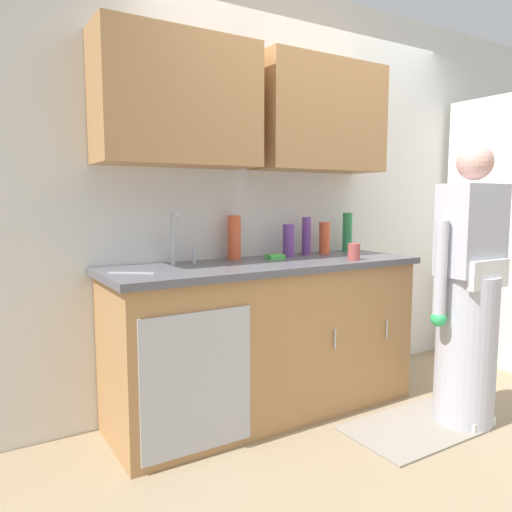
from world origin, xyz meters
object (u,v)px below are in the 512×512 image
object	(u,v)px
sink	(190,270)
bottle_water_tall	(325,238)
bottle_soap	(347,232)
bottle_cleaner_spray	(288,241)
cup_by_sink	(354,252)
sponge	(275,257)
person_at_sink	(468,307)
knife_on_counter	(131,273)
bottle_dish_liquid	(306,236)
bottle_water_short	(234,237)

from	to	relation	value
sink	bottle_water_tall	world-z (taller)	sink
bottle_soap	bottle_cleaner_spray	bearing A→B (deg)	-174.96
sink	cup_by_sink	world-z (taller)	sink
sink	sponge	xyz separation A→B (m)	(0.62, 0.07, 0.03)
bottle_soap	sponge	xyz separation A→B (m)	(-0.70, -0.11, -0.12)
person_at_sink	sponge	size ratio (longest dim) A/B	14.73
sponge	knife_on_counter	bearing A→B (deg)	-172.85
person_at_sink	bottle_dish_liquid	world-z (taller)	person_at_sink
cup_by_sink	knife_on_counter	xyz separation A→B (m)	(-1.34, 0.18, -0.05)
bottle_water_short	bottle_cleaner_spray	bearing A→B (deg)	-10.52
bottle_soap	bottle_water_tall	world-z (taller)	bottle_soap
sink	bottle_dish_liquid	xyz separation A→B (m)	(0.93, 0.17, 0.14)
bottle_water_tall	bottle_cleaner_spray	bearing A→B (deg)	-177.11
person_at_sink	sponge	bearing A→B (deg)	134.55
sponge	sink	bearing A→B (deg)	-173.08
bottle_cleaner_spray	sponge	world-z (taller)	bottle_cleaner_spray
bottle_water_tall	knife_on_counter	bearing A→B (deg)	-172.12
person_at_sink	cup_by_sink	bearing A→B (deg)	128.68
bottle_cleaner_spray	bottle_water_tall	xyz separation A→B (m)	(0.32, 0.02, 0.00)
sink	sponge	world-z (taller)	sink
bottle_soap	bottle_water_short	size ratio (longest dim) A/B	1.01
knife_on_counter	bottle_water_tall	bearing A→B (deg)	45.65
sink	bottle_water_short	size ratio (longest dim) A/B	1.82
bottle_soap	bottle_water_tall	size ratio (longest dim) A/B	1.28
bottle_water_tall	knife_on_counter	distance (m)	1.43
person_at_sink	sponge	world-z (taller)	person_at_sink
bottle_water_short	sponge	bearing A→B (deg)	-30.08
bottle_cleaner_spray	bottle_water_tall	size ratio (longest dim) A/B	0.97
bottle_cleaner_spray	bottle_water_short	xyz separation A→B (m)	(-0.37, 0.07, 0.03)
bottle_cleaner_spray	sink	bearing A→B (deg)	-169.95
person_at_sink	sink	bearing A→B (deg)	152.44
person_at_sink	bottle_water_short	size ratio (longest dim) A/B	5.90
bottle_water_short	cup_by_sink	world-z (taller)	bottle_water_short
cup_by_sink	sink	bearing A→B (deg)	167.50
bottle_soap	sponge	size ratio (longest dim) A/B	2.53
bottle_cleaner_spray	cup_by_sink	distance (m)	0.43
bottle_dish_liquid	bottle_water_tall	size ratio (longest dim) A/B	1.17
bottle_water_tall	sponge	distance (m)	0.48
bottle_cleaner_spray	bottle_water_short	world-z (taller)	bottle_water_short
sink	cup_by_sink	distance (m)	1.03
person_at_sink	sponge	distance (m)	1.17
person_at_sink	bottle_cleaner_spray	size ratio (longest dim) A/B	7.62
bottle_dish_liquid	sink	bearing A→B (deg)	-169.72
bottle_dish_liquid	cup_by_sink	distance (m)	0.40
bottle_cleaner_spray	bottle_soap	xyz separation A→B (m)	(0.55, 0.05, 0.03)
cup_by_sink	knife_on_counter	size ratio (longest dim) A/B	0.43
person_at_sink	bottle_soap	world-z (taller)	person_at_sink
bottle_water_tall	knife_on_counter	xyz separation A→B (m)	(-1.42, -0.20, -0.11)
person_at_sink	bottle_water_short	bearing A→B (deg)	137.34
sink	cup_by_sink	size ratio (longest dim) A/B	4.81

